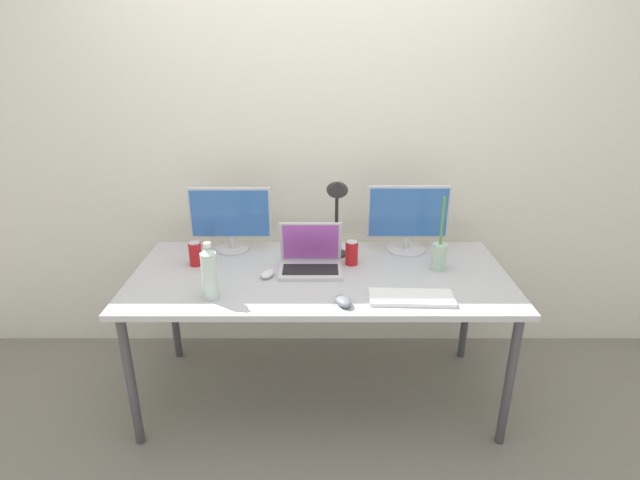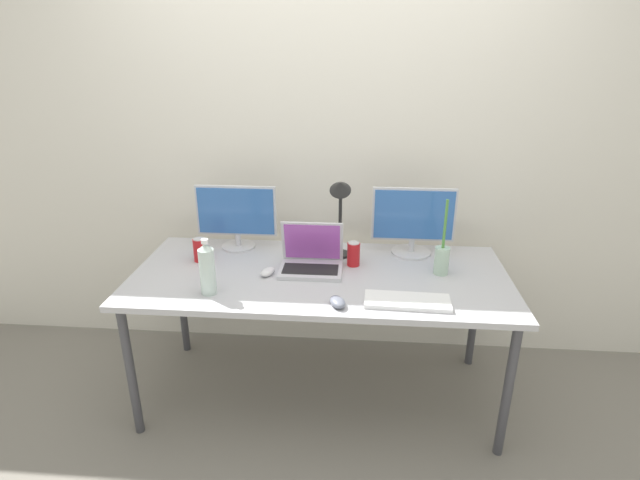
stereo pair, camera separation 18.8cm
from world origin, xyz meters
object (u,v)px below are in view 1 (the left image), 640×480
at_px(laptop_silver, 311,259).
at_px(mouse_by_laptop, 344,301).
at_px(work_desk, 320,283).
at_px(desk_lamp, 337,202).
at_px(water_bottle, 210,273).
at_px(monitor_center, 408,218).
at_px(soda_can_near_keyboard, 352,253).
at_px(mouse_by_keyboard, 268,274).
at_px(soda_can_by_laptop, 195,254).
at_px(bamboo_vase, 439,254).
at_px(keyboard_main, 411,298).
at_px(monitor_left, 230,218).

height_order(laptop_silver, mouse_by_laptop, laptop_silver).
height_order(work_desk, desk_lamp, desk_lamp).
xyz_separation_m(water_bottle, desk_lamp, (0.58, 0.44, 0.19)).
xyz_separation_m(laptop_silver, mouse_by_laptop, (0.15, -0.37, -0.04)).
height_order(monitor_center, laptop_silver, monitor_center).
distance_m(work_desk, monitor_center, 0.61).
bearing_deg(laptop_silver, soda_can_near_keyboard, 16.84).
height_order(mouse_by_keyboard, soda_can_by_laptop, soda_can_by_laptop).
bearing_deg(bamboo_vase, keyboard_main, -120.61).
distance_m(mouse_by_laptop, soda_can_near_keyboard, 0.44).
distance_m(keyboard_main, mouse_by_laptop, 0.31).
bearing_deg(work_desk, bamboo_vase, 4.59).
relative_size(mouse_by_keyboard, mouse_by_laptop, 0.92).
relative_size(work_desk, soda_can_by_laptop, 14.89).
bearing_deg(water_bottle, mouse_by_laptop, -6.66).
height_order(work_desk, bamboo_vase, bamboo_vase).
distance_m(work_desk, laptop_silver, 0.13).
xyz_separation_m(mouse_by_keyboard, soda_can_by_laptop, (-0.38, 0.14, 0.05)).
bearing_deg(mouse_by_laptop, water_bottle, 151.66).
height_order(keyboard_main, desk_lamp, desk_lamp).
bearing_deg(monitor_center, work_desk, -148.29).
distance_m(laptop_silver, water_bottle, 0.54).
height_order(work_desk, water_bottle, water_bottle).
bearing_deg(keyboard_main, mouse_by_keyboard, 162.91).
bearing_deg(water_bottle, monitor_center, 29.43).
xyz_separation_m(bamboo_vase, desk_lamp, (-0.51, 0.14, 0.23)).
distance_m(soda_can_near_keyboard, bamboo_vase, 0.44).
distance_m(laptop_silver, desk_lamp, 0.32).
bearing_deg(soda_can_near_keyboard, keyboard_main, -57.40).
relative_size(mouse_by_keyboard, water_bottle, 0.36).
xyz_separation_m(work_desk, soda_can_by_laptop, (-0.64, 0.10, 0.12)).
height_order(mouse_by_laptop, water_bottle, water_bottle).
bearing_deg(water_bottle, mouse_by_keyboard, 42.33).
xyz_separation_m(laptop_silver, soda_can_by_laptop, (-0.60, 0.05, 0.01)).
relative_size(mouse_by_laptop, desk_lamp, 0.23).
relative_size(soda_can_near_keyboard, desk_lamp, 0.27).
xyz_separation_m(laptop_silver, mouse_by_keyboard, (-0.21, -0.09, -0.04)).
xyz_separation_m(soda_can_near_keyboard, desk_lamp, (-0.08, 0.08, 0.25)).
bearing_deg(mouse_by_keyboard, desk_lamp, 54.17).
relative_size(monitor_left, bamboo_vase, 1.15).
bearing_deg(water_bottle, soda_can_near_keyboard, 29.09).
relative_size(mouse_by_laptop, bamboo_vase, 0.27).
relative_size(mouse_by_laptop, soda_can_by_laptop, 0.84).
bearing_deg(keyboard_main, soda_can_near_keyboard, 124.76).
distance_m(monitor_left, laptop_silver, 0.52).
relative_size(work_desk, water_bottle, 6.99).
height_order(monitor_left, soda_can_by_laptop, monitor_left).
relative_size(soda_can_by_laptop, bamboo_vase, 0.33).
relative_size(mouse_by_laptop, water_bottle, 0.39).
distance_m(mouse_by_laptop, water_bottle, 0.61).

